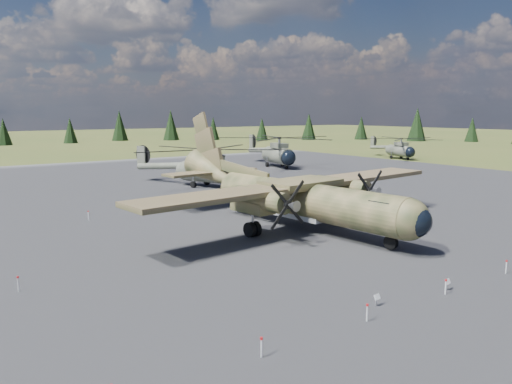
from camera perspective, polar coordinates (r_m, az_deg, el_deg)
ground at (r=36.48m, az=1.08°, el=-6.11°), size 500.00×500.00×0.00m
apron at (r=44.72m, az=-6.48°, el=-3.31°), size 120.00×120.00×0.04m
transport_plane at (r=41.98m, az=4.04°, el=-0.02°), size 30.98×28.02×10.19m
helicopter_near at (r=64.23m, az=-5.65°, el=3.71°), size 25.92×25.92×5.03m
helicopter_mid at (r=87.29m, az=2.52°, el=5.30°), size 24.89×26.30×5.32m
helicopter_far at (r=107.14m, az=16.12°, el=5.29°), size 20.82×21.58×4.34m
info_placard_left at (r=26.14m, az=13.64°, el=-11.70°), size 0.40×0.21×0.61m
info_placard_right at (r=29.42m, az=21.04°, el=-9.65°), size 0.42×0.22×0.63m
barrier_fence at (r=36.03m, az=0.56°, el=-5.46°), size 33.12×29.62×0.85m
treeline at (r=33.37m, az=13.91°, el=0.31°), size 290.49×291.57×10.98m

